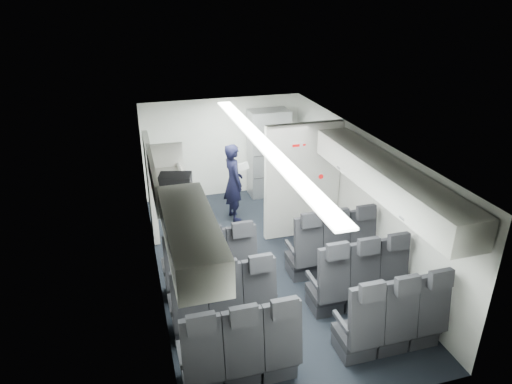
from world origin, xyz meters
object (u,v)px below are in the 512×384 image
galley_unit (268,153)px  carry_on_bag (175,184)px  flight_attendant (233,182)px  seat_row_rear (319,339)px  boarding_door (151,187)px  seat_row_front (273,260)px  seat_row_mid (293,295)px

galley_unit → carry_on_bag: (-2.33, -3.12, 0.84)m
flight_attendant → galley_unit: bearing=-54.7°
seat_row_rear → galley_unit: size_ratio=1.75×
galley_unit → carry_on_bag: size_ratio=4.40×
seat_row_rear → carry_on_bag: (-1.38, 1.93, 1.39)m
boarding_door → carry_on_bag: bearing=-82.3°
carry_on_bag → seat_row_rear: bearing=-40.0°
seat_row_front → galley_unit: size_ratio=1.75×
boarding_door → flight_attendant: boarding_door is taller
galley_unit → flight_attendant: bearing=-136.7°
seat_row_mid → flight_attendant: flight_attendant is taller
seat_row_mid → seat_row_rear: size_ratio=1.00×
seat_row_rear → seat_row_front: bearing=90.0°
galley_unit → boarding_door: bearing=-155.7°
seat_row_front → galley_unit: bearing=73.7°
seat_row_front → seat_row_rear: bearing=-90.0°
flight_attendant → seat_row_rear: bearing=172.9°
seat_row_rear → boarding_door: 4.25m
seat_row_front → carry_on_bag: carry_on_bag is taller
seat_row_front → carry_on_bag: size_ratio=7.71×
seat_row_front → flight_attendant: bearing=91.6°
seat_row_rear → carry_on_bag: bearing=125.4°
seat_row_front → seat_row_rear: size_ratio=1.00×
seat_row_rear → carry_on_bag: 2.75m
galley_unit → boarding_door: size_ratio=1.02×
carry_on_bag → boarding_door: bearing=112.2°
flight_attendant → seat_row_mid: bearing=173.1°
seat_row_front → boarding_door: size_ratio=1.79×
seat_row_mid → seat_row_rear: same height
seat_row_front → carry_on_bag: 1.96m
seat_row_front → seat_row_mid: (0.00, -0.90, 0.00)m
seat_row_rear → galley_unit: bearing=79.4°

